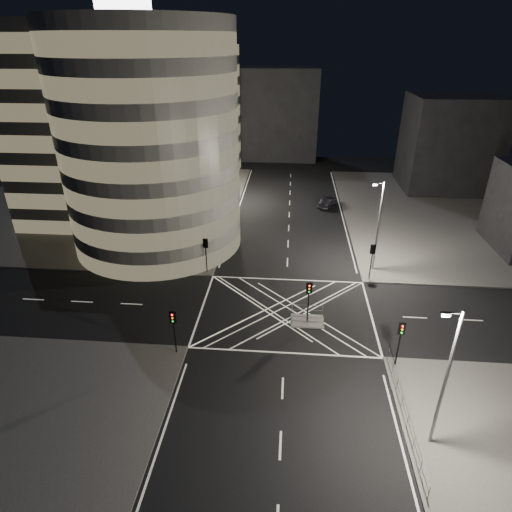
# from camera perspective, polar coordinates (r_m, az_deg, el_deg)

# --- Properties ---
(ground) EXTENTS (120.00, 120.00, 0.00)m
(ground) POSITION_cam_1_polar(r_m,az_deg,el_deg) (40.96, 3.95, -7.38)
(ground) COLOR black
(ground) RESTS_ON ground
(sidewalk_far_left) EXTENTS (42.00, 42.00, 0.15)m
(sidewalk_far_left) POSITION_cam_1_polar(r_m,az_deg,el_deg) (71.21, -19.71, 6.57)
(sidewalk_far_left) COLOR #504E4B
(sidewalk_far_left) RESTS_ON ground
(sidewalk_far_right) EXTENTS (42.00, 42.00, 0.15)m
(sidewalk_far_right) POSITION_cam_1_polar(r_m,az_deg,el_deg) (71.20, 28.58, 4.80)
(sidewalk_far_right) COLOR #504E4B
(sidewalk_far_right) RESTS_ON ground
(central_island) EXTENTS (3.00, 2.00, 0.15)m
(central_island) POSITION_cam_1_polar(r_m,az_deg,el_deg) (39.74, 6.83, -8.61)
(central_island) COLOR slate
(central_island) RESTS_ON ground
(office_tower_curved) EXTENTS (30.00, 29.00, 27.20)m
(office_tower_curved) POSITION_cam_1_polar(r_m,az_deg,el_deg) (57.45, -17.12, 15.43)
(office_tower_curved) COLOR gray
(office_tower_curved) RESTS_ON sidewalk_far_left
(office_block_rear) EXTENTS (24.00, 16.00, 22.00)m
(office_block_rear) POSITION_cam_1_polar(r_m,az_deg,el_deg) (79.84, -11.87, 17.91)
(office_block_rear) COLOR gray
(office_block_rear) RESTS_ON sidewalk_far_left
(building_right_far) EXTENTS (14.00, 12.00, 15.00)m
(building_right_far) POSITION_cam_1_polar(r_m,az_deg,el_deg) (79.76, 24.40, 13.57)
(building_right_far) COLOR black
(building_right_far) RESTS_ON sidewalk_far_right
(building_far_end) EXTENTS (18.00, 8.00, 18.00)m
(building_far_end) POSITION_cam_1_polar(r_m,az_deg,el_deg) (92.97, 2.36, 18.32)
(building_far_end) COLOR black
(building_far_end) RESTS_ON ground
(tree_a) EXTENTS (4.53, 4.53, 7.23)m
(tree_a) POSITION_cam_1_polar(r_m,az_deg,el_deg) (47.75, -8.35, 4.15)
(tree_a) COLOR black
(tree_a) RESTS_ON sidewalk_far_left
(tree_b) EXTENTS (4.48, 4.48, 7.65)m
(tree_b) POSITION_cam_1_polar(r_m,az_deg,el_deg) (53.04, -7.00, 7.13)
(tree_b) COLOR black
(tree_b) RESTS_ON sidewalk_far_left
(tree_c) EXTENTS (3.74, 3.74, 6.82)m
(tree_c) POSITION_cam_1_polar(r_m,az_deg,el_deg) (58.74, -5.85, 8.75)
(tree_c) COLOR black
(tree_c) RESTS_ON sidewalk_far_left
(tree_d) EXTENTS (4.99, 4.99, 8.04)m
(tree_d) POSITION_cam_1_polar(r_m,az_deg,el_deg) (64.23, -4.93, 10.87)
(tree_d) COLOR black
(tree_d) RESTS_ON sidewalk_far_left
(tree_e) EXTENTS (3.88, 3.88, 6.30)m
(tree_e) POSITION_cam_1_polar(r_m,az_deg,el_deg) (70.22, -4.10, 11.38)
(tree_e) COLOR black
(tree_e) RESTS_ON sidewalk_far_left
(traffic_signal_fl) EXTENTS (0.55, 0.22, 4.00)m
(traffic_signal_fl) POSITION_cam_1_polar(r_m,az_deg,el_deg) (46.21, -6.72, 0.93)
(traffic_signal_fl) COLOR black
(traffic_signal_fl) RESTS_ON sidewalk_far_left
(traffic_signal_nl) EXTENTS (0.55, 0.22, 4.00)m
(traffic_signal_nl) POSITION_cam_1_polar(r_m,az_deg,el_deg) (34.87, -10.93, -8.94)
(traffic_signal_nl) COLOR black
(traffic_signal_nl) RESTS_ON sidewalk_near_left
(traffic_signal_fr) EXTENTS (0.55, 0.22, 4.00)m
(traffic_signal_fr) POSITION_cam_1_polar(r_m,az_deg,el_deg) (46.20, 15.23, 0.10)
(traffic_signal_fr) COLOR black
(traffic_signal_fr) RESTS_ON sidewalk_far_right
(traffic_signal_nr) EXTENTS (0.55, 0.22, 4.00)m
(traffic_signal_nr) POSITION_cam_1_polar(r_m,az_deg,el_deg) (34.86, 18.70, -10.05)
(traffic_signal_nr) COLOR black
(traffic_signal_nr) RESTS_ON sidewalk_near_right
(traffic_signal_island) EXTENTS (0.55, 0.22, 4.00)m
(traffic_signal_island) POSITION_cam_1_polar(r_m,az_deg,el_deg) (38.16, 7.06, -5.15)
(traffic_signal_island) COLOR black
(traffic_signal_island) RESTS_ON central_island
(street_lamp_left_near) EXTENTS (1.25, 0.25, 10.00)m
(street_lamp_left_near) POSITION_cam_1_polar(r_m,az_deg,el_deg) (49.97, -6.48, 6.29)
(street_lamp_left_near) COLOR slate
(street_lamp_left_near) RESTS_ON sidewalk_far_left
(street_lamp_left_far) EXTENTS (1.25, 0.25, 10.00)m
(street_lamp_left_far) POSITION_cam_1_polar(r_m,az_deg,el_deg) (66.86, -3.60, 11.77)
(street_lamp_left_far) COLOR slate
(street_lamp_left_far) RESTS_ON sidewalk_far_left
(street_lamp_right_far) EXTENTS (1.25, 0.25, 10.00)m
(street_lamp_right_far) POSITION_cam_1_polar(r_m,az_deg,el_deg) (47.23, 15.96, 4.12)
(street_lamp_right_far) COLOR slate
(street_lamp_right_far) RESTS_ON sidewalk_far_right
(street_lamp_right_near) EXTENTS (1.25, 0.25, 10.00)m
(street_lamp_right_near) POSITION_cam_1_polar(r_m,az_deg,el_deg) (28.12, 23.92, -14.50)
(street_lamp_right_near) COLOR slate
(street_lamp_right_near) RESTS_ON sidewalk_near_right
(railing_near_right) EXTENTS (0.06, 11.70, 1.10)m
(railing_near_right) POSITION_cam_1_polar(r_m,az_deg,el_deg) (32.26, 19.25, -18.93)
(railing_near_right) COLOR slate
(railing_near_right) RESTS_ON sidewalk_near_right
(railing_island_south) EXTENTS (2.80, 0.06, 1.10)m
(railing_island_south) POSITION_cam_1_polar(r_m,az_deg,el_deg) (38.65, 6.91, -8.64)
(railing_island_south) COLOR slate
(railing_island_south) RESTS_ON central_island
(railing_island_north) EXTENTS (2.80, 0.06, 1.10)m
(railing_island_north) POSITION_cam_1_polar(r_m,az_deg,el_deg) (40.12, 6.84, -7.14)
(railing_island_north) COLOR slate
(railing_island_north) RESTS_ON central_island
(sedan) EXTENTS (3.33, 4.94, 1.54)m
(sedan) POSITION_cam_1_polar(r_m,az_deg,el_deg) (66.70, 9.55, 7.11)
(sedan) COLOR black
(sedan) RESTS_ON ground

